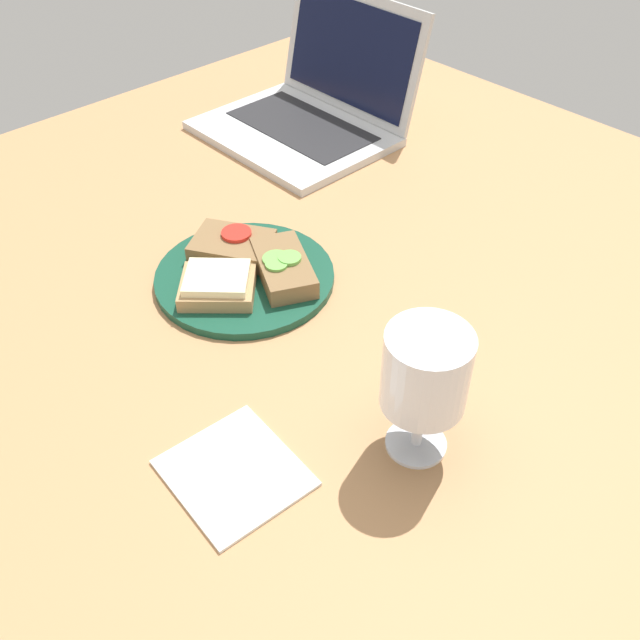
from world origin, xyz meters
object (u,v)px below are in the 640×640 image
laptop (313,105)px  sandwich_with_tomato (233,245)px  plate (245,277)px  sandwich_with_cucumber (281,268)px  sandwich_with_cheese (217,284)px  wine_glass (426,374)px  napkin (235,473)px

laptop → sandwich_with_tomato: bearing=-58.6°
plate → sandwich_with_cucumber: sandwich_with_cucumber is taller
sandwich_with_cheese → wine_glass: wine_glass is taller
sandwich_with_cheese → sandwich_with_cucumber: size_ratio=0.91×
sandwich_with_cucumber → sandwich_with_tomato: size_ratio=1.05×
sandwich_with_cucumber → wine_glass: bearing=-14.1°
sandwich_with_tomato → wine_glass: 38.61cm
sandwich_with_cheese → laptop: 47.62cm
sandwich_with_tomato → napkin: 35.09cm
plate → sandwich_with_cheese: sandwich_with_cheese is taller
sandwich_with_cheese → sandwich_with_cucumber: sandwich_with_cucumber is taller
napkin → sandwich_with_tomato: bearing=142.0°
sandwich_with_tomato → napkin: bearing=-38.0°
sandwich_with_tomato → napkin: (27.60, -21.56, -2.09)cm
napkin → sandwich_with_cucumber: bearing=130.1°
laptop → napkin: bearing=-48.9°
laptop → sandwich_with_cucumber: bearing=-48.2°
sandwich_with_cheese → sandwich_with_cucumber: (2.94, 7.86, 0.02)cm
wine_glass → napkin: size_ratio=1.17×
sandwich_with_cheese → sandwich_with_tomato: (-5.35, 6.52, -0.14)cm
sandwich_with_tomato → wine_glass: wine_glass is taller
sandwich_with_cucumber → sandwich_with_cheese: bearing=-110.5°
plate → sandwich_with_cucumber: bearing=39.4°
sandwich_with_cucumber → napkin: 30.04cm
sandwich_with_tomato → napkin: sandwich_with_tomato is taller
wine_glass → napkin: bearing=-121.9°
plate → sandwich_with_tomato: (-4.55, 1.74, 1.73)cm
wine_glass → napkin: 20.96cm
sandwich_with_cucumber → laptop: (-28.76, 32.12, 1.74)cm
plate → wine_glass: (32.76, -4.20, 9.68)cm
laptop → wine_glass: bearing=-34.3°
wine_glass → laptop: (-57.78, 39.40, -6.04)cm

